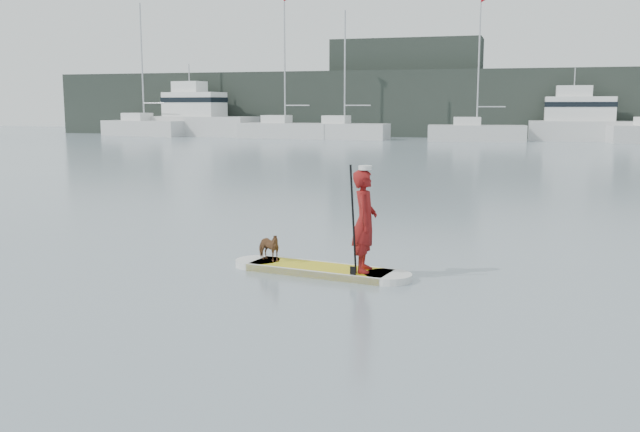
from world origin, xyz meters
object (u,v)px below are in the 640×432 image
(paddleboard, at_px, (320,270))
(dog, at_px, (268,247))
(motor_yacht_a, at_px, (586,120))
(paddler, at_px, (365,221))
(motor_yacht_b, at_px, (200,116))
(sailboat_a, at_px, (144,127))
(sailboat_d, at_px, (476,131))
(sailboat_b, at_px, (284,129))
(sailboat_c, at_px, (344,130))

(paddleboard, distance_m, dog, 1.08)
(dog, bearing_deg, motor_yacht_a, 17.87)
(paddleboard, xyz_separation_m, paddler, (0.81, -0.14, 0.91))
(paddler, xyz_separation_m, motor_yacht_b, (-27.35, 50.29, 0.91))
(sailboat_a, height_order, sailboat_d, sailboat_a)
(paddleboard, xyz_separation_m, sailboat_b, (-17.29, 47.83, 0.78))
(sailboat_a, bearing_deg, sailboat_b, 6.86)
(paddleboard, height_order, paddler, paddler)
(sailboat_d, bearing_deg, paddler, -93.46)
(motor_yacht_a, relative_size, motor_yacht_b, 0.93)
(sailboat_b, xyz_separation_m, motor_yacht_a, (24.98, 2.68, 0.80))
(sailboat_a, relative_size, sailboat_b, 1.00)
(sailboat_a, distance_m, motor_yacht_b, 5.41)
(sailboat_b, height_order, motor_yacht_a, sailboat_b)
(paddler, height_order, motor_yacht_a, motor_yacht_a)
(paddler, height_order, dog, paddler)
(sailboat_a, distance_m, motor_yacht_a, 39.39)
(paddleboard, xyz_separation_m, motor_yacht_a, (7.69, 50.51, 1.59))
(sailboat_b, height_order, sailboat_d, sailboat_b)
(dog, bearing_deg, sailboat_b, 46.54)
(dog, relative_size, motor_yacht_b, 0.06)
(sailboat_a, distance_m, sailboat_d, 30.84)
(sailboat_c, relative_size, motor_yacht_b, 1.01)
(paddler, relative_size, dog, 2.85)
(dog, xyz_separation_m, motor_yacht_b, (-25.52, 49.98, 1.51))
(paddler, distance_m, sailboat_b, 51.27)
(dog, xyz_separation_m, sailboat_d, (0.19, 47.28, 0.44))
(paddler, bearing_deg, motor_yacht_a, -14.01)
(sailboat_a, xyz_separation_m, sailboat_c, (19.83, -1.27, -0.06))
(paddler, height_order, motor_yacht_b, motor_yacht_b)
(paddler, xyz_separation_m, sailboat_b, (-18.10, 47.97, -0.13))
(paddleboard, distance_m, sailboat_a, 58.10)
(sailboat_c, height_order, motor_yacht_a, sailboat_c)
(motor_yacht_b, bearing_deg, paddleboard, -52.87)
(paddleboard, relative_size, dog, 5.47)
(sailboat_c, bearing_deg, sailboat_b, -179.71)
(paddleboard, bearing_deg, sailboat_c, 113.51)
(paddler, distance_m, dog, 1.95)
(sailboat_a, bearing_deg, sailboat_d, 8.04)
(sailboat_c, xyz_separation_m, motor_yacht_a, (19.51, 3.06, 0.86))
(paddleboard, xyz_separation_m, motor_yacht_b, (-26.54, 50.15, 1.82))
(paddleboard, relative_size, paddler, 1.92)
(paddler, height_order, sailboat_b, sailboat_b)
(paddleboard, distance_m, motor_yacht_b, 56.77)
(sailboat_b, relative_size, motor_yacht_b, 1.15)
(sailboat_d, distance_m, motor_yacht_a, 9.10)
(sailboat_b, relative_size, sailboat_c, 1.14)
(paddleboard, distance_m, paddler, 1.23)
(sailboat_c, bearing_deg, dog, -72.85)
(sailboat_b, distance_m, motor_yacht_b, 9.60)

